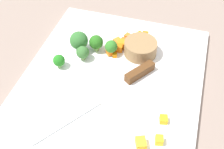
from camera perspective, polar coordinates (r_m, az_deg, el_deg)
ground_plane at (r=0.62m, az=0.00°, el=-1.39°), size 4.00×4.00×0.00m
cutting_board at (r=0.62m, az=0.00°, el=-1.02°), size 0.42×0.36×0.01m
prep_bowl at (r=0.66m, az=5.49°, el=5.09°), size 0.07×0.07×0.03m
chef_knife at (r=0.59m, az=1.35°, el=-2.10°), size 0.25×0.18×0.02m
carrot_dice_0 at (r=0.68m, az=1.85°, el=5.93°), size 0.02×0.02×0.01m
carrot_dice_1 at (r=0.67m, az=0.01°, el=5.51°), size 0.02×0.02×0.01m
carrot_dice_2 at (r=0.67m, az=1.36°, el=5.12°), size 0.02×0.02×0.01m
carrot_dice_3 at (r=0.70m, az=6.37°, el=7.48°), size 0.01×0.01×0.01m
carrot_dice_4 at (r=0.68m, az=1.10°, el=6.37°), size 0.02×0.02×0.01m
carrot_dice_5 at (r=0.69m, az=2.20°, el=6.57°), size 0.01×0.01×0.01m
carrot_dice_6 at (r=0.65m, az=0.55°, el=3.73°), size 0.01×0.01×0.01m
carrot_dice_7 at (r=0.70m, az=2.88°, el=7.33°), size 0.02×0.02×0.01m
carrot_dice_8 at (r=0.71m, az=5.31°, el=7.61°), size 0.02×0.02×0.01m
carrot_dice_9 at (r=0.66m, az=-0.39°, el=4.55°), size 0.02×0.02×0.02m
carrot_dice_10 at (r=0.70m, az=5.54°, el=7.09°), size 0.02×0.02×0.01m
pepper_dice_0 at (r=0.51m, az=5.57°, el=-13.00°), size 0.03×0.02×0.01m
pepper_dice_1 at (r=0.52m, az=9.06°, el=-12.33°), size 0.02×0.02×0.01m
pepper_dice_3 at (r=0.55m, az=9.89°, el=-8.50°), size 0.02×0.02×0.01m
broccoli_floret_0 at (r=0.66m, az=-3.07°, el=6.17°), size 0.03×0.03×0.04m
broccoli_floret_1 at (r=0.63m, az=-10.04°, el=2.82°), size 0.03×0.03×0.03m
broccoli_floret_2 at (r=0.66m, az=-6.38°, el=6.46°), size 0.04×0.04×0.05m
broccoli_floret_3 at (r=0.64m, az=-5.64°, el=4.23°), size 0.03×0.03×0.03m
broccoli_floret_4 at (r=0.65m, az=-0.16°, el=5.35°), size 0.03×0.03×0.04m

